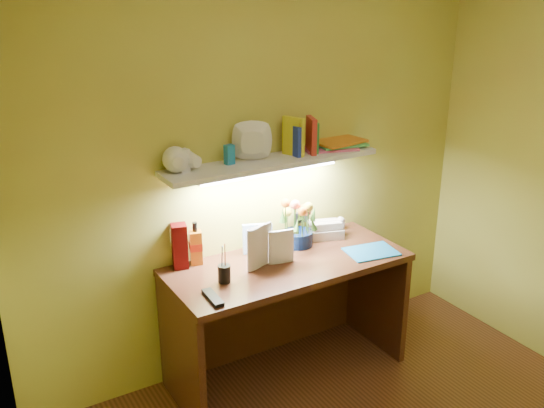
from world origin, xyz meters
The scene contains 13 objects.
desk centered at (0.00, 1.20, 0.38)m, with size 1.40×0.60×0.75m, color #3D1C10.
flower_bouquet centered at (0.18, 1.37, 0.91)m, with size 0.20×0.20×0.31m, color #051436, non-canonical shape.
telephone centered at (0.39, 1.39, 0.81)m, with size 0.21×0.15×0.12m, color beige, non-canonical shape.
desk_clock centered at (0.54, 1.44, 0.79)m, with size 0.07×0.04×0.07m, color #B0B0B4.
whisky_bottle centered at (-0.46, 1.45, 0.88)m, with size 0.07×0.07×0.25m, color #B0550C, non-canonical shape.
whisky_box centered at (-0.55, 1.45, 0.88)m, with size 0.08×0.08×0.26m, color #510506.
pen_cup centered at (-0.42, 1.16, 0.83)m, with size 0.07×0.07×0.16m, color black.
art_card centered at (-0.09, 1.40, 0.84)m, with size 0.18×0.04×0.18m, color silver, non-canonical shape.
tv_remote centered at (-0.56, 1.02, 0.76)m, with size 0.05×0.18×0.02m, color black.
blue_folder centered at (0.49, 1.06, 0.75)m, with size 0.29×0.21×0.01m, color #1C7CC0.
desk_book_a centered at (-0.26, 1.19, 0.88)m, with size 0.19×0.02×0.25m, color beige.
desk_book_b centered at (-0.11, 1.22, 0.85)m, with size 0.15×0.02×0.20m, color white.
wall_shelf centered at (-0.02, 1.38, 1.34)m, with size 1.30×0.35×0.25m.
Camera 1 is at (-1.69, -1.45, 2.26)m, focal length 40.00 mm.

